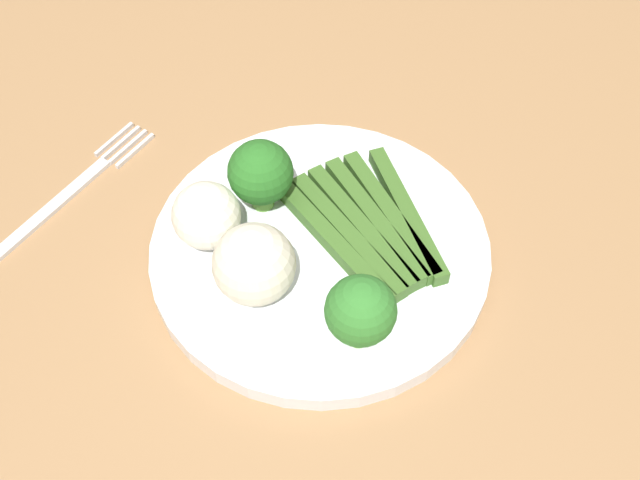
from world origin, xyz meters
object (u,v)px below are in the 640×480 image
Objects in this scene: cauliflower_outer_edge at (254,264)px; asparagus_bundle at (369,226)px; dining_table at (267,300)px; cauliflower_mid at (206,216)px; broccoli_right at (361,311)px; fork at (76,187)px; plate at (320,250)px; broccoli_left at (261,173)px.

asparagus_bundle is at bearing 65.70° from cauliflower_outer_edge.
cauliflower_mid is at bearing -123.53° from dining_table.
dining_table is at bearing 56.47° from cauliflower_mid.
broccoli_right reaches higher than fork.
cauliflower_outer_edge reaches higher than asparagus_bundle.
dining_table is at bearing -72.63° from fork.
plate is 0.09m from broccoli_right.
dining_table is 24.28× the size of broccoli_right.
plate is 1.70× the size of asparagus_bundle.
broccoli_right is 0.08m from cauliflower_outer_edge.
broccoli_left reaches higher than dining_table.
broccoli_left is at bearing 115.26° from dining_table.
fork is (-0.14, -0.06, -0.05)m from broccoli_left.
asparagus_bundle reaches higher than dining_table.
cauliflower_mid is (-0.14, 0.01, -0.01)m from broccoli_right.
plate is at bearing 7.70° from dining_table.
cauliflower_outer_edge is 0.19m from fork.
fork is (-0.23, -0.08, -0.02)m from asparagus_bundle.
cauliflower_outer_edge is at bearing -17.88° from cauliflower_mid.
dining_table is at bearing 52.44° from asparagus_bundle.
plate is at bearing 78.09° from asparagus_bundle.
dining_table is 0.15m from cauliflower_outer_edge.
asparagus_bundle reaches higher than fork.
fork is at bearing 178.15° from cauliflower_outer_edge.
plate is at bearing 28.52° from cauliflower_mid.
broccoli_right is 0.35× the size of fork.
asparagus_bundle is 0.12m from cauliflower_mid.
cauliflower_outer_edge reaches higher than cauliflower_mid.
cauliflower_outer_edge is at bearing -176.45° from broccoli_right.
asparagus_bundle is 2.94× the size of cauliflower_mid.
cauliflower_mid is (-0.01, -0.05, -0.01)m from broccoli_left.
cauliflower_outer_edge is 0.35× the size of fork.
cauliflower_mid reaches higher than fork.
broccoli_right is at bearing -38.60° from plate.
cauliflower_outer_edge is at bearing -90.88° from fork.
broccoli_right is 1.16× the size of cauliflower_mid.
cauliflower_mid reaches higher than plate.
cauliflower_mid is at bearing -106.37° from broccoli_left.
asparagus_bundle is (0.07, 0.04, 0.12)m from dining_table.
broccoli_left reaches higher than asparagus_bundle.
broccoli_right is at bearing -5.40° from cauliflower_mid.
cauliflower_mid is at bearing 162.12° from cauliflower_outer_edge.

